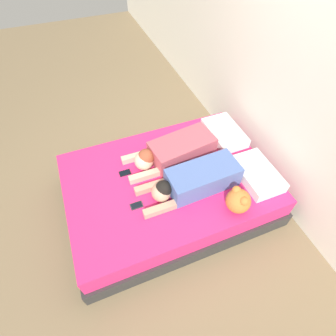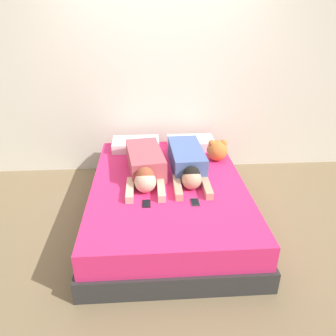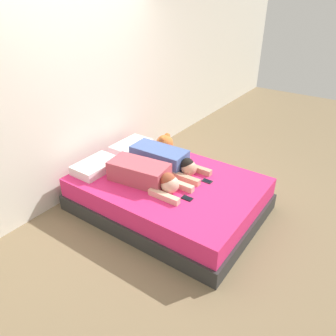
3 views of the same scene
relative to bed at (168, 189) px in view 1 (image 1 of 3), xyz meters
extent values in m
plane|color=#7F6B4C|center=(0.00, 0.00, -0.22)|extent=(12.00, 12.00, 0.00)
cube|color=silver|center=(0.00, 1.25, 1.08)|extent=(12.00, 0.06, 2.60)
cube|color=#2D2D2D|center=(0.00, 0.00, -0.12)|extent=(1.58, 2.20, 0.20)
cube|color=#E5286B|center=(0.00, 0.00, 0.10)|extent=(1.52, 2.14, 0.24)
cube|color=white|center=(-0.34, 0.86, 0.28)|extent=(0.57, 0.36, 0.11)
cube|color=white|center=(0.34, 0.86, 0.28)|extent=(0.57, 0.36, 0.11)
cube|color=#B24C59|center=(-0.23, 0.26, 0.34)|extent=(0.43, 0.74, 0.24)
sphere|color=beige|center=(-0.23, -0.19, 0.33)|extent=(0.21, 0.21, 0.21)
sphere|color=#99472D|center=(-0.23, -0.16, 0.37)|extent=(0.18, 0.18, 0.18)
cube|color=beige|center=(-0.37, -0.21, 0.26)|extent=(0.07, 0.38, 0.07)
cube|color=beige|center=(-0.08, -0.21, 0.26)|extent=(0.07, 0.38, 0.07)
cube|color=#4C66A5|center=(0.22, 0.29, 0.34)|extent=(0.36, 0.73, 0.24)
sphere|color=tan|center=(0.22, -0.16, 0.32)|extent=(0.19, 0.19, 0.19)
sphere|color=black|center=(0.22, -0.13, 0.36)|extent=(0.16, 0.16, 0.16)
cube|color=tan|center=(0.08, -0.19, 0.26)|extent=(0.07, 0.40, 0.07)
cube|color=tan|center=(0.36, -0.19, 0.26)|extent=(0.07, 0.40, 0.07)
cube|color=black|center=(-0.22, -0.41, 0.23)|extent=(0.07, 0.12, 0.01)
cube|color=black|center=(-0.22, -0.41, 0.23)|extent=(0.06, 0.10, 0.00)
cube|color=#2D2D33|center=(0.22, -0.42, 0.23)|extent=(0.07, 0.12, 0.01)
cube|color=black|center=(0.22, -0.42, 0.23)|extent=(0.06, 0.10, 0.00)
sphere|color=orange|center=(0.59, 0.47, 0.34)|extent=(0.24, 0.24, 0.24)
sphere|color=orange|center=(0.53, 0.47, 0.43)|extent=(0.08, 0.08, 0.08)
sphere|color=orange|center=(0.66, 0.47, 0.43)|extent=(0.08, 0.08, 0.08)
camera|label=1|loc=(1.60, -0.63, 2.40)|focal=28.00mm
camera|label=2|loc=(-0.19, -2.90, 1.83)|focal=35.00mm
camera|label=3|loc=(-2.76, -1.94, 2.28)|focal=35.00mm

